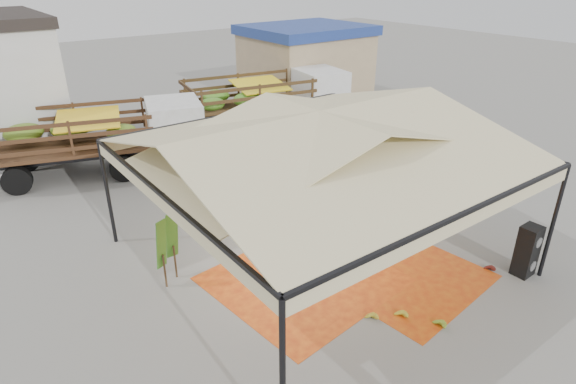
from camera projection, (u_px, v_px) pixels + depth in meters
ground at (315, 257)px, 12.85m from camera, size 90.00×90.00×0.00m
canopy_tent at (319, 140)px, 11.43m from camera, size 8.10×8.10×4.00m
building_tan at (306, 63)px, 26.76m from camera, size 6.30×5.30×4.10m
tarp_left at (303, 279)px, 11.94m from camera, size 4.48×4.30×0.01m
tarp_right at (398, 273)px, 12.20m from camera, size 3.97×4.13×0.01m
banana_heap at (306, 196)px, 14.96m from camera, size 5.97×5.36×1.07m
hand_yellow_a at (371, 317)px, 10.51m from camera, size 0.51×0.47×0.19m
hand_yellow_b at (400, 315)px, 10.58m from camera, size 0.51×0.45×0.20m
hand_red_a at (425, 237)px, 13.59m from camera, size 0.54×0.52×0.19m
hand_red_b at (489, 268)px, 12.21m from camera, size 0.42×0.35×0.18m
hand_green at (438, 324)px, 10.31m from camera, size 0.49×0.42×0.20m
hanging_bunches at (303, 164)px, 11.86m from camera, size 4.74×0.24×0.20m
speaker_stack at (527, 251)px, 11.87m from camera, size 0.50×0.44×1.36m
banana_leaves at (168, 274)px, 12.16m from camera, size 0.96×1.36×3.70m
vendor at (218, 174)px, 15.75m from camera, size 0.73×0.62×1.71m
truck_left at (110, 132)px, 17.56m from camera, size 7.60×4.55×2.47m
truck_right at (274, 96)px, 22.15m from camera, size 7.76×3.79×2.55m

